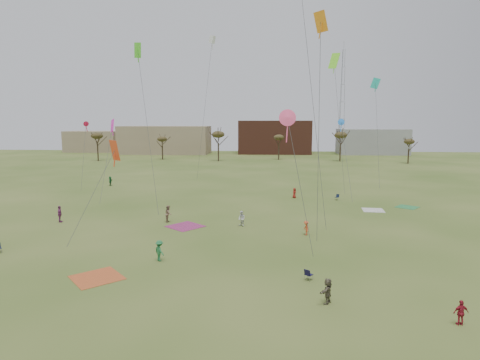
# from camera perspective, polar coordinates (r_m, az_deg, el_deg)

# --- Properties ---
(ground) EXTENTS (260.00, 260.00, 0.00)m
(ground) POSITION_cam_1_polar(r_m,az_deg,el_deg) (32.83, -1.56, -12.62)
(ground) COLOR #3B581B
(ground) RESTS_ON ground
(flyer_near_center) EXTENTS (1.29, 1.29, 1.79)m
(flyer_near_center) POSITION_cam_1_polar(r_m,az_deg,el_deg) (35.15, -11.34, -9.80)
(flyer_near_center) COLOR #27753F
(flyer_near_center) RESTS_ON ground
(spectator_fore_a) EXTENTS (0.92, 0.48, 1.51)m
(spectator_fore_a) POSITION_cam_1_polar(r_m,az_deg,el_deg) (27.65, 28.83, -16.15)
(spectator_fore_a) COLOR #A81C2E
(spectator_fore_a) RESTS_ON ground
(spectator_fore_b) EXTENTS (0.81, 1.01, 1.97)m
(spectator_fore_b) POSITION_cam_1_polar(r_m,az_deg,el_deg) (48.11, -10.10, -4.72)
(spectator_fore_b) COLOR #8F715B
(spectator_fore_b) RESTS_ON ground
(spectator_fore_c) EXTENTS (1.21, 1.61, 1.69)m
(spectator_fore_c) POSITION_cam_1_polar(r_m,az_deg,el_deg) (27.61, 12.31, -15.10)
(spectator_fore_c) COLOR brown
(spectator_fore_c) RESTS_ON ground
(flyer_mid_b) EXTENTS (0.81, 1.09, 1.51)m
(flyer_mid_b) POSITION_cam_1_polar(r_m,az_deg,el_deg) (42.64, 9.35, -6.72)
(flyer_mid_b) COLOR #E1552A
(flyer_mid_b) RESTS_ON ground
(spectator_mid_d) EXTENTS (0.73, 1.22, 1.95)m
(spectator_mid_d) POSITION_cam_1_polar(r_m,az_deg,el_deg) (51.73, -24.18, -4.42)
(spectator_mid_d) COLOR #943D7D
(spectator_mid_d) RESTS_ON ground
(spectator_mid_e) EXTENTS (1.07, 1.07, 1.75)m
(spectator_mid_e) POSITION_cam_1_polar(r_m,az_deg,el_deg) (45.42, 0.24, -5.51)
(spectator_mid_e) COLOR silver
(spectator_mid_e) RESTS_ON ground
(flyer_far_a) EXTENTS (0.69, 1.63, 1.70)m
(flyer_far_a) POSITION_cam_1_polar(r_m,az_deg,el_deg) (77.83, -17.90, -0.13)
(flyer_far_a) COLOR #236A35
(flyer_far_a) RESTS_ON ground
(flyer_far_b) EXTENTS (0.85, 0.91, 1.56)m
(flyer_far_b) POSITION_cam_1_polar(r_m,az_deg,el_deg) (62.65, 7.71, -1.83)
(flyer_far_b) COLOR maroon
(flyer_far_b) RESTS_ON ground
(blanket_red) EXTENTS (4.73, 4.73, 0.03)m
(blanket_red) POSITION_cam_1_polar(r_m,az_deg,el_deg) (33.13, -19.61, -12.91)
(blanket_red) COLOR #D05A29
(blanket_red) RESTS_ON ground
(blanket_cream) EXTENTS (2.98, 2.98, 0.03)m
(blanket_cream) POSITION_cam_1_polar(r_m,az_deg,el_deg) (56.53, 18.34, -4.09)
(blanket_cream) COLOR silver
(blanket_cream) RESTS_ON ground
(blanket_plum) EXTENTS (4.84, 4.84, 0.03)m
(blanket_plum) POSITION_cam_1_polar(r_m,az_deg,el_deg) (46.00, -7.76, -6.53)
(blanket_plum) COLOR #992F66
(blanket_plum) RESTS_ON ground
(blanket_olive) EXTENTS (3.70, 3.70, 0.03)m
(blanket_olive) POSITION_cam_1_polar(r_m,az_deg,el_deg) (60.18, 22.61, -3.57)
(blanket_olive) COLOR #318846
(blanket_olive) RESTS_ON ground
(camp_chair_center) EXTENTS (0.73, 0.74, 0.87)m
(camp_chair_center) POSITION_cam_1_polar(r_m,az_deg,el_deg) (31.23, 9.70, -13.35)
(camp_chair_center) COLOR #151334
(camp_chair_center) RESTS_ON ground
(camp_chair_right) EXTENTS (0.74, 0.74, 0.87)m
(camp_chair_right) POSITION_cam_1_polar(r_m,az_deg,el_deg) (62.31, 13.56, -2.53)
(camp_chair_right) COLOR #141E38
(camp_chair_right) RESTS_ON ground
(kites_aloft) EXTENTS (53.07, 43.79, 27.41)m
(kites_aloft) POSITION_cam_1_polar(r_m,az_deg,el_deg) (54.45, 2.20, 19.03)
(kites_aloft) COLOR red
(kites_aloft) RESTS_ON ground
(tree_line) EXTENTS (117.44, 49.32, 8.91)m
(tree_line) POSITION_cam_1_polar(r_m,az_deg,el_deg) (109.89, 1.08, 5.89)
(tree_line) COLOR #3A2B1E
(tree_line) RESTS_ON ground
(building_tan) EXTENTS (32.00, 14.00, 10.00)m
(building_tan) POSITION_cam_1_polar(r_m,az_deg,el_deg) (150.57, -10.54, 5.61)
(building_tan) COLOR #937F60
(building_tan) RESTS_ON ground
(building_brick) EXTENTS (26.00, 16.00, 12.00)m
(building_brick) POSITION_cam_1_polar(r_m,az_deg,el_deg) (150.63, 4.93, 6.10)
(building_brick) COLOR brown
(building_brick) RESTS_ON ground
(building_grey) EXTENTS (24.00, 12.00, 9.00)m
(building_grey) POSITION_cam_1_polar(r_m,az_deg,el_deg) (153.19, 18.19, 5.19)
(building_grey) COLOR gray
(building_grey) RESTS_ON ground
(building_tan_west) EXTENTS (20.00, 12.00, 8.00)m
(building_tan_west) POSITION_cam_1_polar(r_m,az_deg,el_deg) (167.21, -19.95, 5.16)
(building_tan_west) COLOR #937F60
(building_tan_west) RESTS_ON ground
(radio_tower) EXTENTS (1.51, 1.72, 41.00)m
(radio_tower) POSITION_cam_1_polar(r_m,az_deg,el_deg) (158.00, 14.23, 10.77)
(radio_tower) COLOR #9EA3A8
(radio_tower) RESTS_ON ground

